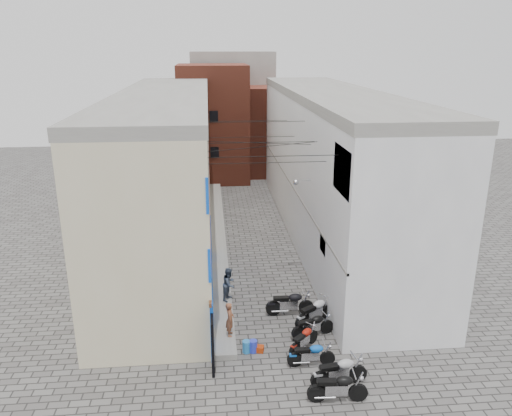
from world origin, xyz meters
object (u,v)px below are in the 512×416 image
object	(u,v)px
person_b	(229,284)
water_jug_near	(246,347)
motorcycle_d	(304,338)
motorcycle_f	(315,310)
water_jug_far	(253,346)
motorcycle_b	(339,370)
motorcycle_g	(290,302)
person_a	(230,319)
motorcycle_a	(338,386)
red_crate	(259,349)
motorcycle_c	(311,353)
motorcycle_e	(313,324)

from	to	relation	value
person_b	water_jug_near	bearing A→B (deg)	-143.22
motorcycle_d	motorcycle_f	world-z (taller)	motorcycle_f
water_jug_near	water_jug_far	xyz separation A→B (m)	(0.27, 0.00, 0.00)
motorcycle_b	motorcycle_g	xyz separation A→B (m)	(-0.96, 4.99, 0.02)
motorcycle_f	water_jug_near	size ratio (longest dim) A/B	4.40
motorcycle_b	person_a	size ratio (longest dim) A/B	1.46
motorcycle_a	red_crate	xyz separation A→B (m)	(-2.35, 3.13, -0.48)
motorcycle_c	motorcycle_f	distance (m)	3.04
motorcycle_g	water_jug_far	bearing A→B (deg)	-32.97
motorcycle_a	motorcycle_f	size ratio (longest dim) A/B	0.95
motorcycle_d	red_crate	xyz separation A→B (m)	(-1.79, 0.02, -0.39)
motorcycle_a	motorcycle_c	distance (m)	2.10
water_jug_far	person_a	bearing A→B (deg)	134.05
motorcycle_b	motorcycle_d	size ratio (longest dim) A/B	1.20
person_b	red_crate	distance (m)	4.15
motorcycle_e	person_b	distance (m)	4.53
motorcycle_a	motorcycle_b	size ratio (longest dim) A/B	0.98
motorcycle_e	motorcycle_f	world-z (taller)	motorcycle_f
water_jug_far	motorcycle_c	bearing A→B (deg)	-27.59
motorcycle_c	water_jug_near	xyz separation A→B (m)	(-2.35, 1.09, -0.28)
motorcycle_a	water_jug_near	size ratio (longest dim) A/B	4.17
motorcycle_c	water_jug_near	size ratio (longest dim) A/B	3.68
motorcycle_e	motorcycle_g	bearing A→B (deg)	-175.00
motorcycle_a	person_b	xyz separation A→B (m)	(-3.33, 7.06, 0.44)
motorcycle_f	motorcycle_g	size ratio (longest dim) A/B	1.00
motorcycle_f	motorcycle_e	bearing A→B (deg)	-48.78
motorcycle_a	motorcycle_d	size ratio (longest dim) A/B	1.18
motorcycle_f	motorcycle_g	bearing A→B (deg)	-163.40
motorcycle_f	person_b	size ratio (longest dim) A/B	1.38
person_b	water_jug_far	bearing A→B (deg)	-139.39
water_jug_far	red_crate	bearing A→B (deg)	0.00
water_jug_far	motorcycle_f	bearing A→B (deg)	33.19
motorcycle_d	person_b	world-z (taller)	person_b
motorcycle_a	water_jug_far	world-z (taller)	motorcycle_a
motorcycle_a	red_crate	size ratio (longest dim) A/B	5.43
motorcycle_f	water_jug_far	size ratio (longest dim) A/B	4.37
motorcycle_g	person_a	size ratio (longest dim) A/B	1.50
motorcycle_f	red_crate	world-z (taller)	motorcycle_f
motorcycle_e	water_jug_far	bearing A→B (deg)	-86.35
person_a	water_jug_far	bearing A→B (deg)	-130.13
motorcycle_a	person_b	size ratio (longest dim) A/B	1.31
motorcycle_d	water_jug_near	distance (m)	2.29
motorcycle_b	motorcycle_f	xyz separation A→B (m)	(0.00, 4.15, 0.02)
motorcycle_c	red_crate	world-z (taller)	motorcycle_c
motorcycle_g	person_a	distance (m)	3.30
motorcycle_d	motorcycle_f	xyz separation A→B (m)	(0.83, 1.87, 0.12)
motorcycle_c	motorcycle_d	size ratio (longest dim) A/B	1.04
motorcycle_d	person_a	world-z (taller)	person_a
motorcycle_g	water_jug_near	distance (m)	3.47
motorcycle_d	water_jug_near	bearing A→B (deg)	-133.22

